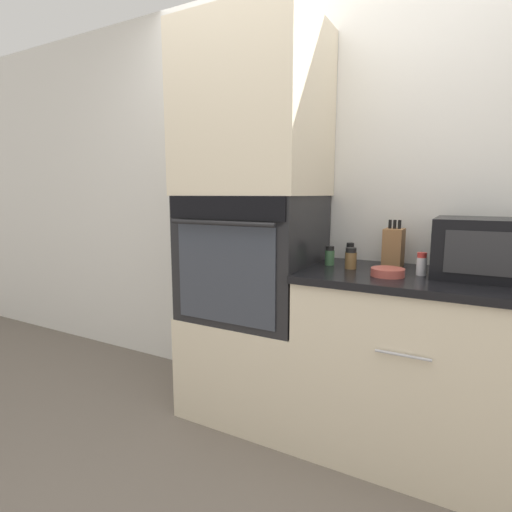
# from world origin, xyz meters

# --- Properties ---
(ground_plane) EXTENTS (12.00, 12.00, 0.00)m
(ground_plane) POSITION_xyz_m (0.00, 0.00, 0.00)
(ground_plane) COLOR #6B6056
(wall_back) EXTENTS (8.00, 0.05, 2.50)m
(wall_back) POSITION_xyz_m (0.00, 0.63, 1.25)
(wall_back) COLOR silver
(wall_back) RESTS_ON ground_plane
(oven_cabinet_base) EXTENTS (0.72, 0.60, 0.58)m
(oven_cabinet_base) POSITION_xyz_m (-0.36, 0.30, 0.29)
(oven_cabinet_base) COLOR beige
(oven_cabinet_base) RESTS_ON ground_plane
(wall_oven) EXTENTS (0.70, 0.64, 0.68)m
(wall_oven) POSITION_xyz_m (-0.36, 0.30, 0.92)
(wall_oven) COLOR black
(wall_oven) RESTS_ON oven_cabinet_base
(oven_cabinet_upper) EXTENTS (0.72, 0.60, 0.88)m
(oven_cabinet_upper) POSITION_xyz_m (-0.36, 0.30, 1.70)
(oven_cabinet_upper) COLOR beige
(oven_cabinet_upper) RESTS_ON wall_oven
(counter_unit) EXTENTS (1.04, 0.63, 0.90)m
(counter_unit) POSITION_xyz_m (0.51, 0.30, 0.45)
(counter_unit) COLOR beige
(counter_unit) RESTS_ON ground_plane
(microwave) EXTENTS (0.42, 0.37, 0.26)m
(microwave) POSITION_xyz_m (0.78, 0.38, 1.03)
(microwave) COLOR black
(microwave) RESTS_ON counter_unit
(knife_block) EXTENTS (0.09, 0.13, 0.24)m
(knife_block) POSITION_xyz_m (0.37, 0.48, 1.00)
(knife_block) COLOR olive
(knife_block) RESTS_ON counter_unit
(bowl) EXTENTS (0.15, 0.15, 0.04)m
(bowl) POSITION_xyz_m (0.39, 0.20, 0.92)
(bowl) COLOR #B24C42
(bowl) RESTS_ON counter_unit
(condiment_jar_near) EXTENTS (0.05, 0.05, 0.11)m
(condiment_jar_near) POSITION_xyz_m (0.52, 0.30, 0.95)
(condiment_jar_near) COLOR silver
(condiment_jar_near) RESTS_ON counter_unit
(condiment_jar_mid) EXTENTS (0.05, 0.05, 0.10)m
(condiment_jar_mid) POSITION_xyz_m (0.07, 0.36, 0.95)
(condiment_jar_mid) COLOR #427047
(condiment_jar_mid) RESTS_ON counter_unit
(condiment_jar_far) EXTENTS (0.06, 0.06, 0.11)m
(condiment_jar_far) POSITION_xyz_m (0.19, 0.31, 0.95)
(condiment_jar_far) COLOR brown
(condiment_jar_far) RESTS_ON counter_unit
(condiment_jar_back) EXTENTS (0.04, 0.04, 0.10)m
(condiment_jar_back) POSITION_xyz_m (0.13, 0.52, 0.95)
(condiment_jar_back) COLOR silver
(condiment_jar_back) RESTS_ON counter_unit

